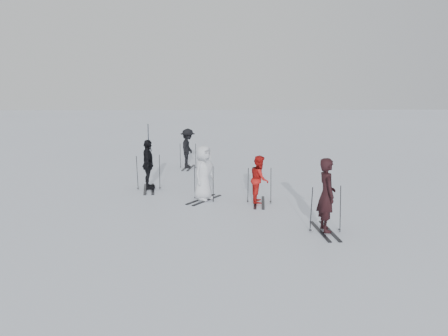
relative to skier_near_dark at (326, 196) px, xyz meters
name	(u,v)px	position (x,y,z in m)	size (l,w,h in m)	color
ground	(225,203)	(-2.58, 3.00, -0.98)	(120.00, 120.00, 0.00)	silver
skier_near_dark	(326,196)	(0.00, 0.00, 0.00)	(0.72, 0.47, 1.96)	black
skier_red	(260,180)	(-1.44, 2.98, -0.20)	(0.76, 0.59, 1.57)	#B21614
skier_grey	(204,173)	(-3.29, 3.40, -0.06)	(0.90, 0.59, 1.85)	silver
skier_uphill_left	(148,165)	(-5.38, 5.03, -0.05)	(1.09, 0.45, 1.86)	black
skier_uphill_far	(188,149)	(-4.14, 9.43, -0.06)	(1.19, 0.69, 1.85)	black
skis_near_dark	(326,208)	(0.00, 0.00, -0.34)	(0.93, 1.76, 1.28)	black
skis_red	(259,185)	(-1.44, 2.98, -0.37)	(0.89, 1.69, 1.23)	black
skis_grey	(204,182)	(-3.29, 3.40, -0.36)	(0.91, 1.71, 1.25)	black
skis_uphill_left	(148,172)	(-5.38, 5.03, -0.31)	(0.98, 1.85, 1.35)	black
skis_uphill_far	(188,155)	(-4.14, 9.43, -0.38)	(0.88, 1.66, 1.21)	black
piste_marker	(149,143)	(-6.27, 11.44, -0.01)	(0.04, 0.04, 1.94)	black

